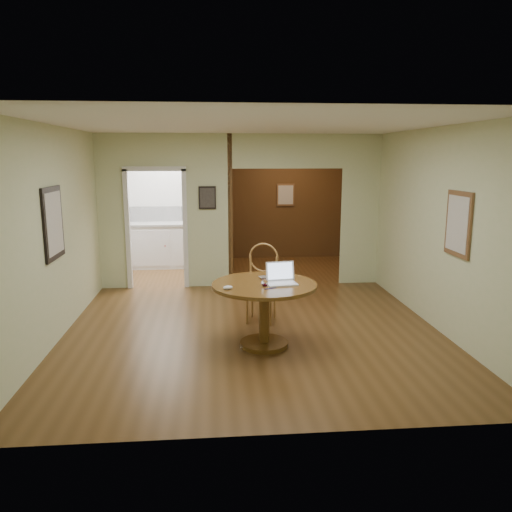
{
  "coord_description": "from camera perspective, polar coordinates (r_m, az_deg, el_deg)",
  "views": [
    {
      "loc": [
        -0.52,
        -6.31,
        2.31
      ],
      "look_at": [
        0.02,
        -0.2,
        1.08
      ],
      "focal_mm": 35.0,
      "sensor_mm": 36.0,
      "label": 1
    }
  ],
  "objects": [
    {
      "name": "kitchen_cabinet",
      "position": [
        10.7,
        -9.41,
        1.28
      ],
      "size": [
        2.06,
        0.6,
        0.94
      ],
      "color": "white",
      "rests_on": "ground"
    },
    {
      "name": "room_shell",
      "position": [
        9.46,
        -4.72,
        5.07
      ],
      "size": [
        5.2,
        7.5,
        5.0
      ],
      "color": "white",
      "rests_on": "ground"
    },
    {
      "name": "floor",
      "position": [
        6.74,
        -0.32,
        -8.73
      ],
      "size": [
        5.0,
        5.0,
        0.0
      ],
      "primitive_type": "plane",
      "color": "#4F3316",
      "rests_on": "ground"
    },
    {
      "name": "chair",
      "position": [
        7.08,
        0.7,
        -2.54
      ],
      "size": [
        0.58,
        0.58,
        1.1
      ],
      "rotation": [
        0.0,
        0.0,
        -0.3
      ],
      "color": "olive",
      "rests_on": "ground"
    },
    {
      "name": "grocery_bag",
      "position": [
        10.58,
        -5.18,
        4.68
      ],
      "size": [
        0.36,
        0.33,
        0.31
      ],
      "primitive_type": "ellipsoid",
      "rotation": [
        0.0,
        0.0,
        0.22
      ],
      "color": "beige",
      "rests_on": "kitchen_cabinet"
    },
    {
      "name": "closed_laptop",
      "position": [
        6.27,
        1.97,
        -2.51
      ],
      "size": [
        0.37,
        0.28,
        0.03
      ],
      "primitive_type": "imported",
      "rotation": [
        0.0,
        0.0,
        0.23
      ],
      "color": "#B0B0B5",
      "rests_on": "dining_table"
    },
    {
      "name": "dining_table",
      "position": [
        6.11,
        0.94,
        -5.02
      ],
      "size": [
        1.28,
        1.28,
        0.8
      ],
      "rotation": [
        0.0,
        0.0,
        -0.15
      ],
      "color": "brown",
      "rests_on": "ground"
    },
    {
      "name": "pen",
      "position": [
        5.81,
        1.63,
        -3.73
      ],
      "size": [
        0.14,
        0.07,
        0.01
      ],
      "primitive_type": "cylinder",
      "rotation": [
        0.0,
        1.57,
        0.4
      ],
      "color": "#0D0F61",
      "rests_on": "dining_table"
    },
    {
      "name": "open_laptop",
      "position": [
        6.06,
        2.87,
        -2.5
      ],
      "size": [
        0.38,
        0.35,
        0.25
      ],
      "rotation": [
        0.0,
        0.0,
        0.14
      ],
      "color": "silver",
      "rests_on": "dining_table"
    },
    {
      "name": "wine_glass",
      "position": [
        5.91,
        1.01,
        -3.05
      ],
      "size": [
        0.08,
        0.08,
        0.09
      ],
      "primitive_type": null,
      "color": "white",
      "rests_on": "dining_table"
    },
    {
      "name": "mouse",
      "position": [
        5.77,
        -3.23,
        -3.62
      ],
      "size": [
        0.12,
        0.09,
        0.05
      ],
      "primitive_type": "ellipsoid",
      "rotation": [
        0.0,
        0.0,
        0.21
      ],
      "color": "silver",
      "rests_on": "dining_table"
    }
  ]
}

